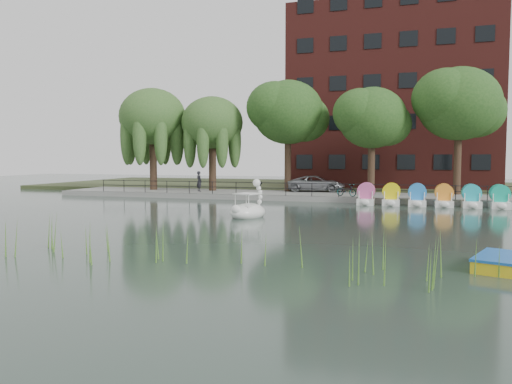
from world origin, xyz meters
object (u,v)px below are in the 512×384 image
at_px(swan_boat, 248,209).
at_px(yellow_rowboat, 499,262).
at_px(pedestrian, 199,180).
at_px(minivan, 316,182).
at_px(bicycle, 347,190).

bearing_deg(swan_boat, yellow_rowboat, -23.57).
bearing_deg(swan_boat, pedestrian, 142.20).
relative_size(minivan, yellow_rowboat, 2.16).
height_order(pedestrian, yellow_rowboat, pedestrian).
relative_size(pedestrian, swan_boat, 0.70).
relative_size(minivan, pedestrian, 2.79).
xyz_separation_m(pedestrian, swan_boat, (8.65, -12.98, -0.93)).
distance_m(minivan, bicycle, 5.37).
xyz_separation_m(bicycle, pedestrian, (-12.63, 1.60, 0.49)).
xyz_separation_m(pedestrian, yellow_rowboat, (19.72, -22.97, -1.16)).
distance_m(minivan, yellow_rowboat, 27.71).
bearing_deg(pedestrian, minivan, -125.41).
distance_m(bicycle, swan_boat, 12.06).
relative_size(bicycle, swan_boat, 0.61).
bearing_deg(pedestrian, swan_boat, 161.94).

